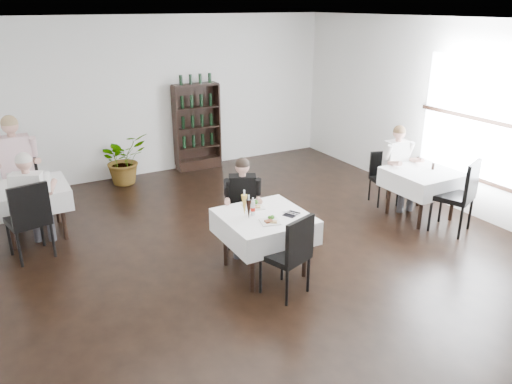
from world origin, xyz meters
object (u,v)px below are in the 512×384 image
wine_shelf (197,128)px  main_table (264,226)px  potted_tree (123,159)px  diner_main (243,198)px

wine_shelf → main_table: (-0.90, -4.31, -0.23)m
main_table → potted_tree: bearing=99.2°
wine_shelf → potted_tree: size_ratio=1.85×
main_table → potted_tree: potted_tree is taller
wine_shelf → diner_main: (-0.86, -3.66, -0.09)m
wine_shelf → diner_main: bearing=-103.2°
main_table → wine_shelf: bearing=78.2°
potted_tree → diner_main: size_ratio=0.73×
potted_tree → wine_shelf: bearing=6.7°
potted_tree → diner_main: diner_main is taller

